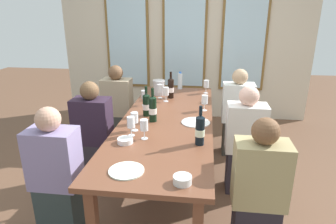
# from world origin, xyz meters

# --- Properties ---
(ground_plane) EXTENTS (12.00, 12.00, 0.00)m
(ground_plane) POSITION_xyz_m (0.00, 0.00, 0.00)
(ground_plane) COLOR brown
(back_wall_with_windows) EXTENTS (4.10, 0.10, 2.90)m
(back_wall_with_windows) POSITION_xyz_m (0.00, 2.20, 1.45)
(back_wall_with_windows) COLOR beige
(back_wall_with_windows) RESTS_ON ground
(dining_table) EXTENTS (0.90, 2.55, 0.74)m
(dining_table) POSITION_xyz_m (0.00, 0.00, 0.67)
(dining_table) COLOR brown
(dining_table) RESTS_ON ground
(white_plate_0) EXTENTS (0.28, 0.28, 0.01)m
(white_plate_0) POSITION_xyz_m (0.29, -0.06, 0.74)
(white_plate_0) COLOR white
(white_plate_0) RESTS_ON dining_table
(white_plate_1) EXTENTS (0.25, 0.25, 0.01)m
(white_plate_1) POSITION_xyz_m (-0.14, -1.03, 0.74)
(white_plate_1) COLOR white
(white_plate_1) RESTS_ON dining_table
(metal_pitcher) EXTENTS (0.16, 0.16, 0.19)m
(metal_pitcher) POSITION_xyz_m (-0.22, 0.88, 0.84)
(metal_pitcher) COLOR silver
(metal_pitcher) RESTS_ON dining_table
(wine_bottle_0) EXTENTS (0.08, 0.08, 0.34)m
(wine_bottle_0) POSITION_xyz_m (-0.13, -0.07, 0.87)
(wine_bottle_0) COLOR black
(wine_bottle_0) RESTS_ON dining_table
(wine_bottle_1) EXTENTS (0.08, 0.08, 0.33)m
(wine_bottle_1) POSITION_xyz_m (-0.05, 0.75, 0.87)
(wine_bottle_1) COLOR black
(wine_bottle_1) RESTS_ON dining_table
(wine_bottle_2) EXTENTS (0.08, 0.08, 0.33)m
(wine_bottle_2) POSITION_xyz_m (0.34, -0.54, 0.87)
(wine_bottle_2) COLOR black
(wine_bottle_2) RESTS_ON dining_table
(wine_bottle_3) EXTENTS (0.08, 0.08, 0.31)m
(wine_bottle_3) POSITION_xyz_m (-0.22, 0.08, 0.86)
(wine_bottle_3) COLOR black
(wine_bottle_3) RESTS_ON dining_table
(tasting_bowl_0) EXTENTS (0.12, 0.12, 0.05)m
(tasting_bowl_0) POSITION_xyz_m (0.25, -1.13, 0.77)
(tasting_bowl_0) COLOR silver
(tasting_bowl_0) RESTS_ON dining_table
(tasting_bowl_1) EXTENTS (0.13, 0.13, 0.04)m
(tasting_bowl_1) POSITION_xyz_m (-0.27, -0.59, 0.76)
(tasting_bowl_1) COLOR white
(tasting_bowl_1) RESTS_ON dining_table
(water_bottle) EXTENTS (0.06, 0.06, 0.24)m
(water_bottle) POSITION_xyz_m (0.02, 1.21, 0.85)
(water_bottle) COLOR white
(water_bottle) RESTS_ON dining_table
(wine_glass_0) EXTENTS (0.07, 0.07, 0.17)m
(wine_glass_0) POSITION_xyz_m (0.38, 1.03, 0.86)
(wine_glass_0) COLOR white
(wine_glass_0) RESTS_ON dining_table
(wine_glass_1) EXTENTS (0.07, 0.07, 0.17)m
(wine_glass_1) POSITION_xyz_m (0.37, 0.32, 0.86)
(wine_glass_1) COLOR white
(wine_glass_1) RESTS_ON dining_table
(wine_glass_2) EXTENTS (0.07, 0.07, 0.17)m
(wine_glass_2) POSITION_xyz_m (-0.26, -0.44, 0.86)
(wine_glass_2) COLOR white
(wine_glass_2) RESTS_ON dining_table
(wine_glass_3) EXTENTS (0.07, 0.07, 0.17)m
(wine_glass_3) POSITION_xyz_m (-0.32, 0.42, 0.86)
(wine_glass_3) COLOR white
(wine_glass_3) RESTS_ON dining_table
(wine_glass_4) EXTENTS (0.07, 0.07, 0.17)m
(wine_glass_4) POSITION_xyz_m (-0.18, 0.73, 0.86)
(wine_glass_4) COLOR white
(wine_glass_4) RESTS_ON dining_table
(wine_glass_5) EXTENTS (0.07, 0.07, 0.17)m
(wine_glass_5) POSITION_xyz_m (-0.25, -0.33, 0.86)
(wine_glass_5) COLOR white
(wine_glass_5) RESTS_ON dining_table
(wine_glass_6) EXTENTS (0.07, 0.07, 0.17)m
(wine_glass_6) POSITION_xyz_m (-0.13, -0.49, 0.86)
(wine_glass_6) COLOR white
(wine_glass_6) RESTS_ON dining_table
(wine_glass_7) EXTENTS (0.07, 0.07, 0.17)m
(wine_glass_7) POSITION_xyz_m (-0.09, 0.60, 0.86)
(wine_glass_7) COLOR white
(wine_glass_7) RESTS_ON dining_table
(seated_person_0) EXTENTS (0.38, 0.24, 1.11)m
(seated_person_0) POSITION_xyz_m (-0.78, -0.02, 0.53)
(seated_person_0) COLOR #312C32
(seated_person_0) RESTS_ON ground
(seated_person_1) EXTENTS (0.38, 0.24, 1.11)m
(seated_person_1) POSITION_xyz_m (0.78, -0.02, 0.53)
(seated_person_1) COLOR #29232C
(seated_person_1) RESTS_ON ground
(seated_person_2) EXTENTS (0.38, 0.24, 1.11)m
(seated_person_2) POSITION_xyz_m (-0.78, -0.84, 0.53)
(seated_person_2) COLOR #2E3A3A
(seated_person_2) RESTS_ON ground
(seated_person_3) EXTENTS (0.38, 0.24, 1.11)m
(seated_person_3) POSITION_xyz_m (0.78, -0.87, 0.53)
(seated_person_3) COLOR #28232B
(seated_person_3) RESTS_ON ground
(seated_person_4) EXTENTS (0.38, 0.24, 1.11)m
(seated_person_4) POSITION_xyz_m (-0.78, 0.87, 0.53)
(seated_person_4) COLOR #363835
(seated_person_4) RESTS_ON ground
(seated_person_5) EXTENTS (0.38, 0.24, 1.11)m
(seated_person_5) POSITION_xyz_m (0.78, 0.82, 0.53)
(seated_person_5) COLOR #33322B
(seated_person_5) RESTS_ON ground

